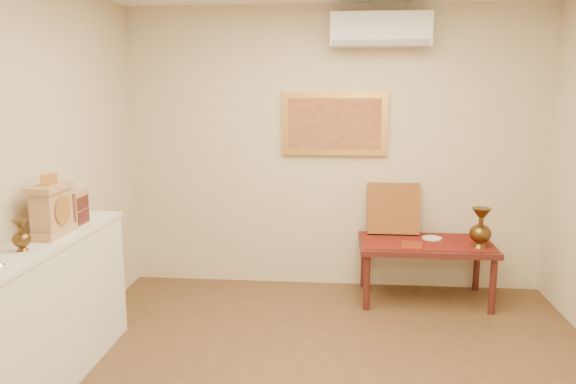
# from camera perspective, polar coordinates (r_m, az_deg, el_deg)

# --- Properties ---
(wall_back) EXTENTS (4.00, 0.02, 2.70)m
(wall_back) POSITION_cam_1_polar(r_m,az_deg,el_deg) (5.44, 4.69, 4.32)
(wall_back) COLOR beige
(wall_back) RESTS_ON ground
(brass_urn_small) EXTENTS (0.11, 0.11, 0.24)m
(brass_urn_small) POSITION_cam_1_polar(r_m,az_deg,el_deg) (3.69, -25.50, -3.59)
(brass_urn_small) COLOR brown
(brass_urn_small) RESTS_ON display_ledge
(table_cloth) EXTENTS (1.14, 0.59, 0.01)m
(table_cloth) POSITION_cam_1_polar(r_m,az_deg,el_deg) (5.28, 13.81, -4.93)
(table_cloth) COLOR maroon
(table_cloth) RESTS_ON low_table
(brass_urn_tall) EXTENTS (0.19, 0.19, 0.43)m
(brass_urn_tall) POSITION_cam_1_polar(r_m,az_deg,el_deg) (5.18, 19.01, -3.04)
(brass_urn_tall) COLOR brown
(brass_urn_tall) RESTS_ON table_cloth
(plate) EXTENTS (0.18, 0.18, 0.01)m
(plate) POSITION_cam_1_polar(r_m,az_deg,el_deg) (5.38, 14.41, -4.56)
(plate) COLOR silver
(plate) RESTS_ON table_cloth
(menu) EXTENTS (0.22, 0.28, 0.01)m
(menu) POSITION_cam_1_polar(r_m,az_deg,el_deg) (5.11, 12.47, -5.29)
(menu) COLOR maroon
(menu) RESTS_ON table_cloth
(cushion) EXTENTS (0.49, 0.20, 0.50)m
(cushion) POSITION_cam_1_polar(r_m,az_deg,el_deg) (5.45, 10.63, -1.64)
(cushion) COLOR maroon
(cushion) RESTS_ON table_cloth
(display_ledge) EXTENTS (0.37, 2.02, 0.98)m
(display_ledge) POSITION_cam_1_polar(r_m,az_deg,el_deg) (3.95, -24.14, -11.91)
(display_ledge) COLOR silver
(display_ledge) RESTS_ON floor
(mantel_clock) EXTENTS (0.17, 0.36, 0.41)m
(mantel_clock) POSITION_cam_1_polar(r_m,az_deg,el_deg) (3.97, -22.87, -1.66)
(mantel_clock) COLOR tan
(mantel_clock) RESTS_ON display_ledge
(wooden_chest) EXTENTS (0.16, 0.21, 0.24)m
(wooden_chest) POSITION_cam_1_polar(r_m,az_deg,el_deg) (4.24, -21.01, -1.51)
(wooden_chest) COLOR tan
(wooden_chest) RESTS_ON display_ledge
(low_table) EXTENTS (1.20, 0.70, 0.55)m
(low_table) POSITION_cam_1_polar(r_m,az_deg,el_deg) (5.30, 13.78, -5.66)
(low_table) COLOR #4B1A16
(low_table) RESTS_ON floor
(painting) EXTENTS (1.00, 0.06, 0.60)m
(painting) POSITION_cam_1_polar(r_m,az_deg,el_deg) (5.39, 4.73, 6.93)
(painting) COLOR gold
(painting) RESTS_ON wall_back
(ac_unit) EXTENTS (0.90, 0.25, 0.30)m
(ac_unit) POSITION_cam_1_polar(r_m,az_deg,el_deg) (5.31, 9.36, 15.95)
(ac_unit) COLOR silver
(ac_unit) RESTS_ON wall_back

